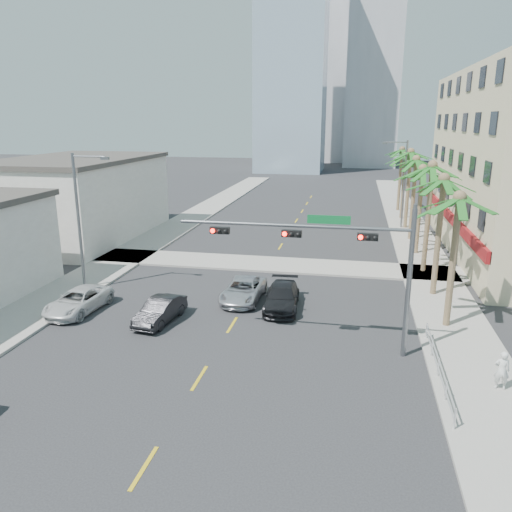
{
  "coord_description": "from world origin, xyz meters",
  "views": [
    {
      "loc": [
        6.34,
        -14.93,
        11.06
      ],
      "look_at": [
        0.96,
        11.97,
        3.5
      ],
      "focal_mm": 35.0,
      "sensor_mm": 36.0,
      "label": 1
    }
  ],
  "objects": [
    {
      "name": "palm_tree_1",
      "position": [
        11.6,
        17.2,
        7.43
      ],
      "size": [
        4.8,
        4.8,
        8.16
      ],
      "color": "brown",
      "rests_on": "ground"
    },
    {
      "name": "car_parked_far",
      "position": [
        -9.4,
        10.17,
        0.67
      ],
      "size": [
        2.61,
        4.98,
        1.34
      ],
      "primitive_type": "imported",
      "rotation": [
        0.0,
        0.0,
        -0.08
      ],
      "color": "silver",
      "rests_on": "ground"
    },
    {
      "name": "palm_tree_0",
      "position": [
        11.6,
        12.0,
        7.08
      ],
      "size": [
        4.8,
        4.8,
        7.8
      ],
      "color": "brown",
      "rests_on": "ground"
    },
    {
      "name": "palm_tree_5",
      "position": [
        11.6,
        38.0,
        7.78
      ],
      "size": [
        4.8,
        4.8,
        8.52
      ],
      "color": "brown",
      "rests_on": "ground"
    },
    {
      "name": "building_left_far",
      "position": [
        -19.5,
        28.0,
        3.6
      ],
      "size": [
        11.0,
        18.0,
        7.2
      ],
      "primitive_type": "cube",
      "color": "beige",
      "rests_on": "ground"
    },
    {
      "name": "palm_tree_7",
      "position": [
        11.6,
        48.4,
        7.43
      ],
      "size": [
        4.8,
        4.8,
        8.16
      ],
      "color": "brown",
      "rests_on": "ground"
    },
    {
      "name": "sidewalk_left",
      "position": [
        -12.0,
        20.0,
        0.07
      ],
      "size": [
        4.0,
        120.0,
        0.15
      ],
      "primitive_type": "cube",
      "color": "gray",
      "rests_on": "ground"
    },
    {
      "name": "car_lane_center",
      "position": [
        -0.24,
        13.96,
        0.68
      ],
      "size": [
        2.37,
        4.93,
        1.36
      ],
      "primitive_type": "imported",
      "rotation": [
        0.0,
        0.0,
        -0.03
      ],
      "color": "silver",
      "rests_on": "ground"
    },
    {
      "name": "car_lane_left",
      "position": [
        -4.07,
        9.66,
        0.67
      ],
      "size": [
        1.94,
        4.23,
        1.34
      ],
      "primitive_type": "imported",
      "rotation": [
        0.0,
        0.0,
        -0.13
      ],
      "color": "black",
      "rests_on": "ground"
    },
    {
      "name": "palm_tree_4",
      "position": [
        11.6,
        32.8,
        7.43
      ],
      "size": [
        4.8,
        4.8,
        8.16
      ],
      "color": "brown",
      "rests_on": "ground"
    },
    {
      "name": "streetlight_right",
      "position": [
        11.0,
        38.0,
        5.06
      ],
      "size": [
        2.55,
        0.25,
        9.0
      ],
      "color": "slate",
      "rests_on": "ground"
    },
    {
      "name": "sidewalk_right",
      "position": [
        12.0,
        20.0,
        0.07
      ],
      "size": [
        4.0,
        120.0,
        0.15
      ],
      "primitive_type": "cube",
      "color": "gray",
      "rests_on": "ground"
    },
    {
      "name": "tower_far_right",
      "position": [
        9.0,
        110.0,
        30.0
      ],
      "size": [
        12.0,
        12.0,
        60.0
      ],
      "primitive_type": "cube",
      "color": "#ADADB2",
      "rests_on": "ground"
    },
    {
      "name": "pedestrian",
      "position": [
        12.69,
        5.38,
        1.0
      ],
      "size": [
        0.64,
        0.44,
        1.69
      ],
      "primitive_type": "imported",
      "rotation": [
        0.0,
        0.0,
        3.08
      ],
      "color": "silver",
      "rests_on": "sidewalk_right"
    },
    {
      "name": "guardrail",
      "position": [
        10.3,
        6.0,
        0.67
      ],
      "size": [
        0.08,
        8.08,
        1.0
      ],
      "color": "silver",
      "rests_on": "ground"
    },
    {
      "name": "tower_far_left",
      "position": [
        -8.0,
        95.0,
        24.0
      ],
      "size": [
        14.0,
        14.0,
        48.0
      ],
      "primitive_type": "cube",
      "color": "#99B2C6",
      "rests_on": "ground"
    },
    {
      "name": "sidewalk_cross",
      "position": [
        0.0,
        22.0,
        0.07
      ],
      "size": [
        80.0,
        4.0,
        0.15
      ],
      "primitive_type": "cube",
      "color": "gray",
      "rests_on": "ground"
    },
    {
      "name": "traffic_signal_mast",
      "position": [
        5.78,
        7.95,
        5.06
      ],
      "size": [
        11.12,
        0.54,
        7.2
      ],
      "color": "slate",
      "rests_on": "ground"
    },
    {
      "name": "palm_tree_2",
      "position": [
        11.6,
        22.4,
        7.78
      ],
      "size": [
        4.8,
        4.8,
        8.52
      ],
      "color": "brown",
      "rests_on": "ground"
    },
    {
      "name": "palm_tree_3",
      "position": [
        11.6,
        27.6,
        7.08
      ],
      "size": [
        4.8,
        4.8,
        7.8
      ],
      "color": "brown",
      "rests_on": "ground"
    },
    {
      "name": "ground",
      "position": [
        0.0,
        0.0,
        0.0
      ],
      "size": [
        260.0,
        260.0,
        0.0
      ],
      "primitive_type": "plane",
      "color": "#262628",
      "rests_on": "ground"
    },
    {
      "name": "car_lane_right",
      "position": [
        2.33,
        13.1,
        0.7
      ],
      "size": [
        2.27,
        4.97,
        1.41
      ],
      "primitive_type": "imported",
      "rotation": [
        0.0,
        0.0,
        0.06
      ],
      "color": "black",
      "rests_on": "ground"
    },
    {
      "name": "palm_tree_6",
      "position": [
        11.6,
        43.2,
        7.08
      ],
      "size": [
        4.8,
        4.8,
        7.8
      ],
      "color": "brown",
      "rests_on": "ground"
    },
    {
      "name": "streetlight_left",
      "position": [
        -11.0,
        14.0,
        5.06
      ],
      "size": [
        2.55,
        0.25,
        9.0
      ],
      "color": "slate",
      "rests_on": "ground"
    },
    {
      "name": "tower_far_center",
      "position": [
        -3.0,
        125.0,
        21.0
      ],
      "size": [
        16.0,
        16.0,
        42.0
      ],
      "primitive_type": "cube",
      "color": "#ADADB2",
      "rests_on": "ground"
    }
  ]
}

